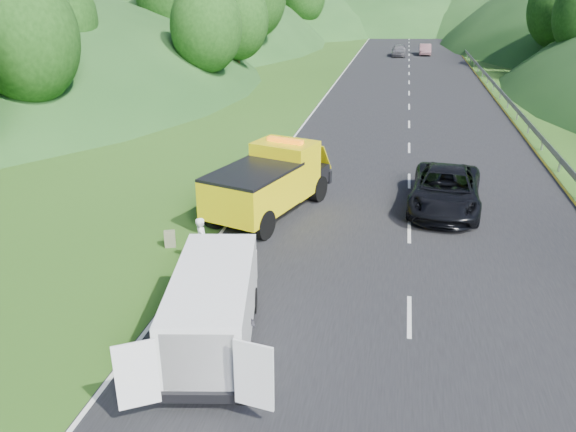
% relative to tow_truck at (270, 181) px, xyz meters
% --- Properties ---
extents(ground, '(320.00, 320.00, 0.00)m').
position_rel_tow_truck_xyz_m(ground, '(2.54, -4.82, -1.38)').
color(ground, '#38661E').
rests_on(ground, ground).
extents(road_surface, '(14.00, 200.00, 0.02)m').
position_rel_tow_truck_xyz_m(road_surface, '(5.54, 35.18, -1.37)').
color(road_surface, black).
rests_on(road_surface, ground).
extents(guardrail, '(0.06, 140.00, 1.52)m').
position_rel_tow_truck_xyz_m(guardrail, '(12.84, 47.68, -1.38)').
color(guardrail, gray).
rests_on(guardrail, ground).
extents(tree_line_left, '(14.00, 140.00, 14.00)m').
position_rel_tow_truck_xyz_m(tree_line_left, '(-16.46, 55.18, -1.38)').
color(tree_line_left, '#27591A').
rests_on(tree_line_left, ground).
extents(tree_line_right, '(14.00, 140.00, 14.00)m').
position_rel_tow_truck_xyz_m(tree_line_right, '(25.54, 55.18, -1.38)').
color(tree_line_right, '#27591A').
rests_on(tree_line_right, ground).
extents(hills_backdrop, '(201.00, 288.60, 44.00)m').
position_rel_tow_truck_xyz_m(hills_backdrop, '(9.04, 129.88, -1.38)').
color(hills_backdrop, '#2D5B23').
rests_on(hills_backdrop, ground).
extents(tow_truck, '(4.27, 6.98, 2.82)m').
position_rel_tow_truck_xyz_m(tow_truck, '(0.00, 0.00, 0.00)').
color(tow_truck, black).
rests_on(tow_truck, ground).
extents(white_van, '(3.57, 6.22, 2.08)m').
position_rel_tow_truck_xyz_m(white_van, '(0.63, -9.03, -0.20)').
color(white_van, black).
rests_on(white_van, ground).
extents(woman, '(0.68, 0.74, 1.66)m').
position_rel_tow_truck_xyz_m(woman, '(-1.16, -4.91, -1.38)').
color(woman, silver).
rests_on(woman, ground).
extents(child, '(0.52, 0.42, 0.99)m').
position_rel_tow_truck_xyz_m(child, '(-0.48, -6.35, -1.38)').
color(child, tan).
rests_on(child, ground).
extents(worker, '(1.41, 1.19, 1.89)m').
position_rel_tow_truck_xyz_m(worker, '(1.13, -9.30, -1.38)').
color(worker, black).
rests_on(worker, ground).
extents(suitcase, '(0.43, 0.33, 0.61)m').
position_rel_tow_truck_xyz_m(suitcase, '(-2.77, -3.82, -1.07)').
color(suitcase, '#64644B').
rests_on(suitcase, ground).
extents(spare_tire, '(0.60, 0.60, 0.20)m').
position_rel_tow_truck_xyz_m(spare_tire, '(1.86, -10.91, -1.38)').
color(spare_tire, black).
rests_on(spare_tire, ground).
extents(passing_suv, '(3.27, 6.15, 1.65)m').
position_rel_tow_truck_xyz_m(passing_suv, '(6.93, 1.86, -1.38)').
color(passing_suv, black).
rests_on(passing_suv, ground).
extents(dist_car_a, '(1.81, 4.49, 1.53)m').
position_rel_tow_truck_xyz_m(dist_car_a, '(4.16, 57.05, -1.38)').
color(dist_car_a, '#4D4C51').
rests_on(dist_car_a, ground).
extents(dist_car_b, '(1.49, 4.27, 1.41)m').
position_rel_tow_truck_xyz_m(dist_car_b, '(7.60, 59.36, -1.38)').
color(dist_car_b, brown).
rests_on(dist_car_b, ground).
extents(dist_car_c, '(1.82, 4.47, 1.30)m').
position_rel_tow_truck_xyz_m(dist_car_c, '(4.75, 88.41, -1.38)').
color(dist_car_c, brown).
rests_on(dist_car_c, ground).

